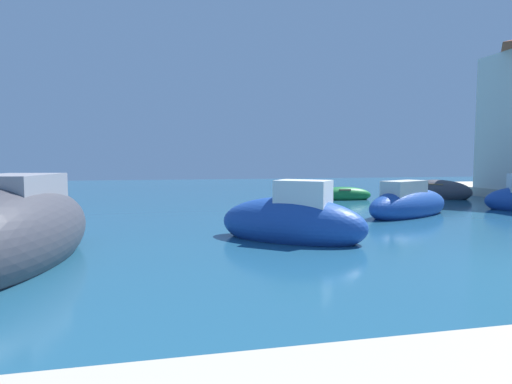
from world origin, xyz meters
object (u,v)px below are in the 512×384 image
at_px(moored_boat_1, 343,195).
at_px(moored_boat_6, 436,192).
at_px(moored_boat_0, 292,222).
at_px(moored_boat_4, 6,235).
at_px(moored_boat_3, 409,204).

xyz_separation_m(moored_boat_1, moored_boat_6, (5.26, -0.47, 0.13)).
distance_m(moored_boat_0, moored_boat_4, 6.68).
bearing_deg(moored_boat_1, moored_boat_6, 1.09).
bearing_deg(moored_boat_1, moored_boat_4, -130.69).
relative_size(moored_boat_3, moored_boat_4, 0.76).
height_order(moored_boat_1, moored_boat_4, moored_boat_4).
bearing_deg(moored_boat_6, moored_boat_3, 83.39).
height_order(moored_boat_1, moored_boat_3, moored_boat_3).
xyz_separation_m(moored_boat_1, moored_boat_4, (-12.53, -11.72, 0.39)).
bearing_deg(moored_boat_4, moored_boat_0, 112.25).
xyz_separation_m(moored_boat_1, moored_boat_3, (-0.19, -6.52, 0.18)).
height_order(moored_boat_3, moored_boat_4, moored_boat_4).
bearing_deg(moored_boat_0, moored_boat_3, -109.65).
bearing_deg(moored_boat_6, moored_boat_4, 67.71).
bearing_deg(moored_boat_0, moored_boat_6, -101.37).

